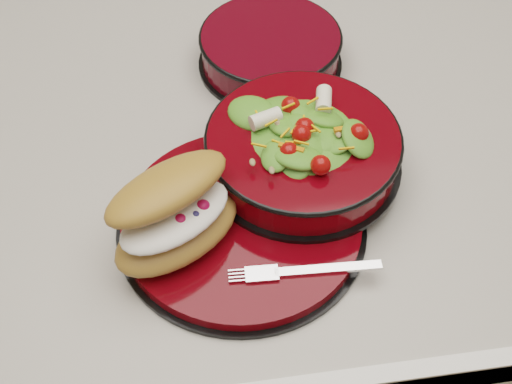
{
  "coord_description": "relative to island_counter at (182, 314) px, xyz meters",
  "views": [
    {
      "loc": [
        0.04,
        -0.66,
        1.58
      ],
      "look_at": [
        0.11,
        -0.13,
        0.94
      ],
      "focal_mm": 50.0,
      "sensor_mm": 36.0,
      "label": 1
    }
  ],
  "objects": [
    {
      "name": "extra_bowl",
      "position": [
        0.17,
        0.13,
        0.48
      ],
      "size": [
        0.21,
        0.21,
        0.05
      ],
      "rotation": [
        0.0,
        0.0,
        0.01
      ],
      "color": "black",
      "rests_on": "island_counter"
    },
    {
      "name": "croissant",
      "position": [
        0.02,
        -0.17,
        0.51
      ],
      "size": [
        0.18,
        0.17,
        0.1
      ],
      "rotation": [
        0.0,
        0.0,
        0.55
      ],
      "color": "#A57632",
      "rests_on": "dinner_plate"
    },
    {
      "name": "fork",
      "position": [
        0.16,
        -0.24,
        0.47
      ],
      "size": [
        0.15,
        0.02,
        0.0
      ],
      "rotation": [
        0.0,
        0.0,
        1.52
      ],
      "color": "silver",
      "rests_on": "dinner_plate"
    },
    {
      "name": "island_counter",
      "position": [
        0.0,
        0.0,
        0.0
      ],
      "size": [
        1.24,
        0.74,
        0.9
      ],
      "color": "white",
      "rests_on": "ground"
    },
    {
      "name": "dinner_plate",
      "position": [
        0.1,
        -0.15,
        0.46
      ],
      "size": [
        0.3,
        0.3,
        0.02
      ],
      "rotation": [
        0.0,
        0.0,
        -0.24
      ],
      "color": "black",
      "rests_on": "island_counter"
    },
    {
      "name": "salad_bowl",
      "position": [
        0.18,
        -0.08,
        0.5
      ],
      "size": [
        0.25,
        0.25,
        0.1
      ],
      "rotation": [
        0.0,
        0.0,
        0.18
      ],
      "color": "black",
      "rests_on": "dinner_plate"
    }
  ]
}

